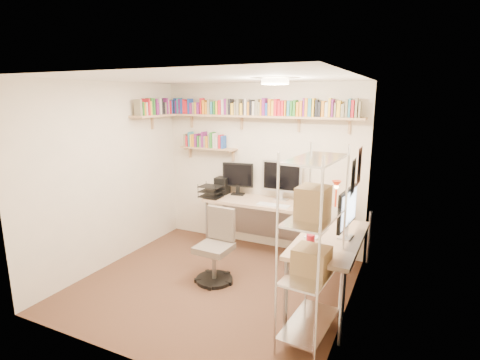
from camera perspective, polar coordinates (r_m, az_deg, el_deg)
name	(u,v)px	position (r m, az deg, el deg)	size (l,w,h in m)	color
ground	(213,285)	(4.87, -4.15, -15.62)	(3.20, 3.20, 0.00)	#41251C
room_shell	(211,163)	(4.36, -4.41, 2.61)	(3.24, 3.04, 2.52)	beige
wall_shelves	(230,115)	(5.64, -1.55, 9.82)	(3.12, 1.09, 0.80)	tan
corner_desk	(278,209)	(5.17, 5.78, -4.39)	(2.48, 2.10, 1.40)	tan
office_chair	(216,251)	(4.83, -3.66, -10.73)	(0.49, 0.50, 0.93)	black
wire_rack	(312,237)	(3.53, 10.97, -8.51)	(0.46, 0.83, 1.86)	silver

